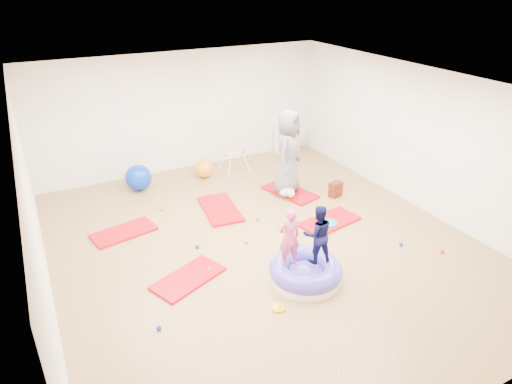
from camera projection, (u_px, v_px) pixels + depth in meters
room at (264, 172)px, 7.53m from camera, size 7.01×8.01×2.81m
gym_mat_front_left at (188, 278)px, 7.19m from camera, size 1.29×0.98×0.05m
gym_mat_mid_left at (124, 232)px, 8.46m from camera, size 1.23×0.78×0.05m
gym_mat_center_back at (220, 209)px, 9.27m from camera, size 0.80×1.36×0.05m
gym_mat_right at (329, 221)px, 8.82m from camera, size 1.27×0.79×0.05m
gym_mat_rear_right at (290, 192)px, 9.99m from camera, size 0.91×1.33×0.05m
inflatable_cushion at (306, 272)px, 7.15m from camera, size 1.16×1.16×0.36m
child_pink at (289, 235)px, 6.85m from camera, size 0.38×0.27×0.97m
child_navy at (318, 232)px, 6.94m from camera, size 0.55×0.48×0.97m
adult_caregiver at (288, 152)px, 9.58m from camera, size 1.05×1.01×1.81m
infant at (288, 192)px, 9.68m from camera, size 0.35×0.35×0.21m
ball_pit_balls at (273, 237)px, 8.27m from camera, size 4.96×3.84×0.07m
exercise_ball_blue at (138, 178)px, 10.03m from camera, size 0.58×0.58×0.58m
exercise_ball_orange at (204, 169)px, 10.68m from camera, size 0.43×0.43×0.43m
infant_play_gym at (234, 159)px, 10.93m from camera, size 0.63×0.59×0.48m
cube_shelf at (287, 140)px, 12.17m from camera, size 0.64×0.32×0.64m
balance_disc at (329, 224)px, 8.70m from camera, size 0.32×0.32×0.07m
backpack at (336, 189)px, 9.79m from camera, size 0.32×0.24×0.33m
yellow_toy at (278, 308)px, 6.57m from camera, size 0.21×0.21×0.03m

